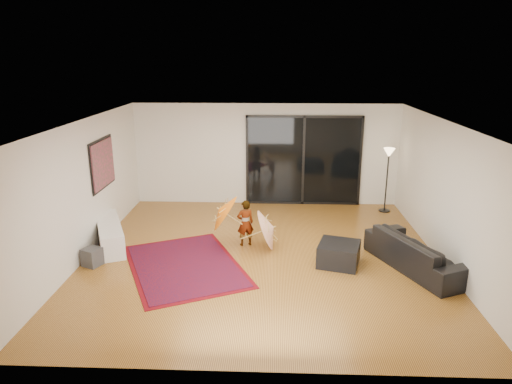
# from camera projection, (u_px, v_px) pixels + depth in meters

# --- Properties ---
(floor) EXTENTS (7.00, 7.00, 0.00)m
(floor) POSITION_uv_depth(u_px,v_px,m) (262.00, 256.00, 9.18)
(floor) COLOR #AA762E
(floor) RESTS_ON ground
(ceiling) EXTENTS (7.00, 7.00, 0.00)m
(ceiling) POSITION_uv_depth(u_px,v_px,m) (263.00, 122.00, 8.40)
(ceiling) COLOR white
(ceiling) RESTS_ON wall_back
(wall_back) EXTENTS (7.00, 0.00, 7.00)m
(wall_back) POSITION_uv_depth(u_px,v_px,m) (266.00, 155.00, 12.14)
(wall_back) COLOR silver
(wall_back) RESTS_ON floor
(wall_front) EXTENTS (7.00, 0.00, 7.00)m
(wall_front) POSITION_uv_depth(u_px,v_px,m) (254.00, 276.00, 5.44)
(wall_front) COLOR silver
(wall_front) RESTS_ON floor
(wall_left) EXTENTS (0.00, 7.00, 7.00)m
(wall_left) POSITION_uv_depth(u_px,v_px,m) (84.00, 190.00, 8.92)
(wall_left) COLOR silver
(wall_left) RESTS_ON floor
(wall_right) EXTENTS (0.00, 7.00, 7.00)m
(wall_right) POSITION_uv_depth(u_px,v_px,m) (446.00, 194.00, 8.65)
(wall_right) COLOR silver
(wall_right) RESTS_ON floor
(sliding_door) EXTENTS (3.06, 0.07, 2.40)m
(sliding_door) POSITION_uv_depth(u_px,v_px,m) (303.00, 161.00, 12.11)
(sliding_door) COLOR black
(sliding_door) RESTS_ON wall_back
(painting) EXTENTS (0.04, 1.28, 1.08)m
(painting) POSITION_uv_depth(u_px,v_px,m) (103.00, 164.00, 9.79)
(painting) COLOR black
(painting) RESTS_ON wall_left
(media_console) EXTENTS (1.15, 1.84, 0.50)m
(media_console) POSITION_uv_depth(u_px,v_px,m) (110.00, 234.00, 9.67)
(media_console) COLOR white
(media_console) RESTS_ON floor
(speaker) EXTENTS (0.40, 0.40, 0.35)m
(speaker) POSITION_uv_depth(u_px,v_px,m) (92.00, 257.00, 8.74)
(speaker) COLOR #424244
(speaker) RESTS_ON floor
(persian_rug) EXTENTS (2.93, 3.31, 0.02)m
(persian_rug) POSITION_uv_depth(u_px,v_px,m) (185.00, 265.00, 8.76)
(persian_rug) COLOR #5B070F
(persian_rug) RESTS_ON floor
(sofa) EXTENTS (1.70, 2.38, 0.65)m
(sofa) POSITION_uv_depth(u_px,v_px,m) (418.00, 252.00, 8.59)
(sofa) COLOR black
(sofa) RESTS_ON floor
(ottoman) EXTENTS (0.93, 0.93, 0.43)m
(ottoman) POSITION_uv_depth(u_px,v_px,m) (339.00, 254.00, 8.79)
(ottoman) COLOR black
(ottoman) RESTS_ON floor
(floor_lamp) EXTENTS (0.29, 0.29, 1.66)m
(floor_lamp) POSITION_uv_depth(u_px,v_px,m) (388.00, 162.00, 11.48)
(floor_lamp) COLOR black
(floor_lamp) RESTS_ON floor
(child) EXTENTS (0.42, 0.35, 0.99)m
(child) POSITION_uv_depth(u_px,v_px,m) (245.00, 223.00, 9.60)
(child) COLOR #999999
(child) RESTS_ON floor
(parasol_orange) EXTENTS (0.62, 0.85, 0.88)m
(parasol_orange) POSITION_uv_depth(u_px,v_px,m) (219.00, 213.00, 9.51)
(parasol_orange) COLOR orange
(parasol_orange) RESTS_ON child
(parasol_white) EXTENTS (0.52, 0.87, 0.92)m
(parasol_white) POSITION_uv_depth(u_px,v_px,m) (274.00, 226.00, 9.43)
(parasol_white) COLOR white
(parasol_white) RESTS_ON floor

